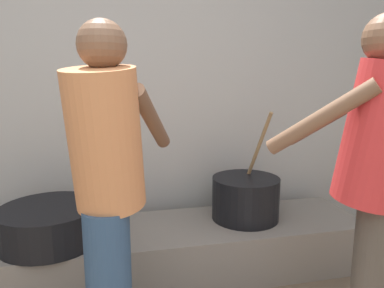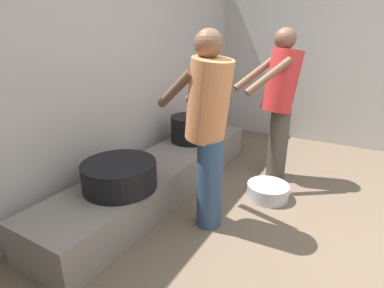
% 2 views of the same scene
% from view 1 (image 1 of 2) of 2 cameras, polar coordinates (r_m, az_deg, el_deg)
% --- Properties ---
extents(block_enclosure_rear, '(5.74, 0.20, 2.25)m').
position_cam_1_polar(block_enclosure_rear, '(2.66, -14.75, 7.01)').
color(block_enclosure_rear, '#ADA8A0').
rests_on(block_enclosure_rear, ground_plane).
extents(hearth_ledge, '(2.76, 0.60, 0.33)m').
position_cam_1_polar(hearth_ledge, '(2.42, -5.84, -16.87)').
color(hearth_ledge, slate).
rests_on(hearth_ledge, ground_plane).
extents(cooking_pot_main, '(0.45, 0.45, 0.74)m').
position_cam_1_polar(cooking_pot_main, '(2.46, 8.61, -8.54)').
color(cooking_pot_main, black).
rests_on(cooking_pot_main, hearth_ledge).
extents(cooking_pot_secondary, '(0.58, 0.58, 0.21)m').
position_cam_1_polar(cooking_pot_secondary, '(2.28, -21.87, -11.87)').
color(cooking_pot_secondary, black).
rests_on(cooking_pot_secondary, hearth_ledge).
extents(cook_in_orange_shirt, '(0.55, 0.71, 1.51)m').
position_cam_1_polar(cook_in_orange_shirt, '(1.56, -13.47, -5.35)').
color(cook_in_orange_shirt, navy).
rests_on(cook_in_orange_shirt, ground_plane).
extents(cook_in_red_shirt, '(0.68, 0.68, 1.54)m').
position_cam_1_polar(cook_in_red_shirt, '(1.72, 27.65, -4.12)').
color(cook_in_red_shirt, '#4C4238').
rests_on(cook_in_red_shirt, ground_plane).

